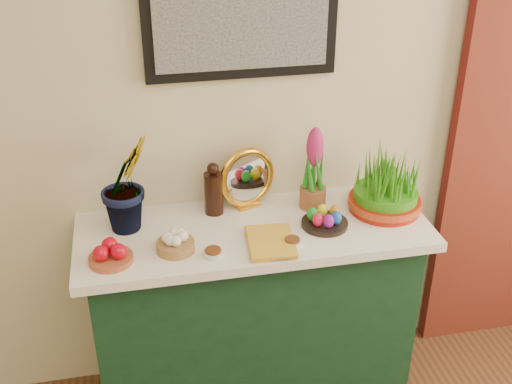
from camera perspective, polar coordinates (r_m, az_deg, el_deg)
sideboard at (r=2.83m, az=-0.21°, el=-11.08°), size 1.30×0.45×0.85m
tablecloth at (r=2.57m, az=-0.23°, el=-3.40°), size 1.40×0.55×0.04m
hyacinth_green at (r=2.48m, az=-11.56°, el=2.03°), size 0.34×0.33×0.51m
apple_bowl at (r=2.39m, az=-12.83°, el=-5.37°), size 0.18×0.18×0.08m
garlic_basket at (r=2.41m, az=-7.18°, el=-4.51°), size 0.16×0.16×0.08m
vinegar_cruet at (r=2.60m, az=-3.79°, el=0.09°), size 0.08×0.08×0.23m
mirror at (r=2.64m, az=-0.80°, el=1.20°), size 0.26×0.14×0.26m
book at (r=2.42m, az=-0.76°, el=-4.55°), size 0.18×0.25×0.03m
spice_dish_left at (r=2.38m, az=-3.83°, el=-5.41°), size 0.07×0.07×0.03m
spice_dish_right at (r=2.44m, az=3.24°, el=-4.46°), size 0.07×0.07×0.03m
egg_plate at (r=2.55m, az=6.15°, el=-2.45°), size 0.20×0.20×0.08m
hyacinth_pink at (r=2.62m, az=5.16°, el=1.77°), size 0.11×0.11×0.36m
wheatgrass_sabzeh at (r=2.67m, az=11.51°, el=0.50°), size 0.30×0.30×0.25m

